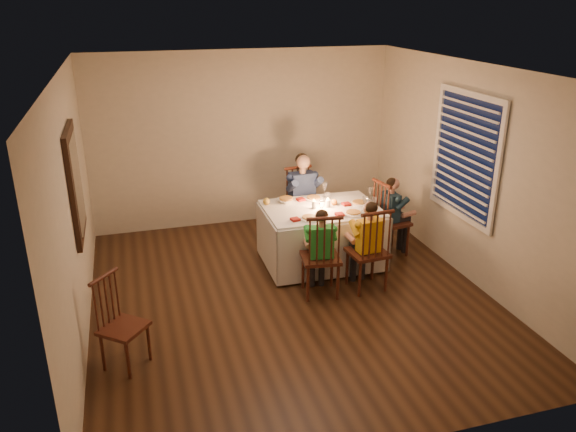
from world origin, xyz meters
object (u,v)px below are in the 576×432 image
object	(u,v)px
chair_near_left	(320,293)
serving_bowl	(286,201)
child_yellow	(365,287)
adult	(302,239)
chair_adult	(302,239)
chair_extra	(128,365)
chair_near_right	(365,287)
child_teal	(389,253)
dining_table	(321,224)
child_green	(320,293)
chair_end	(389,253)

from	to	relation	value
chair_near_left	serving_bowl	bearing A→B (deg)	-76.94
child_yellow	serving_bowl	distance (m)	1.53
adult	serving_bowl	distance (m)	1.01
chair_adult	chair_extra	xyz separation A→B (m)	(-2.51, -2.38, 0.00)
chair_near_right	child_teal	distance (m)	1.07
adult	dining_table	bearing A→B (deg)	-96.24
child_teal	chair_adult	bearing A→B (deg)	42.84
chair_near_right	child_green	bearing A→B (deg)	-6.13
adult	child_teal	bearing A→B (deg)	-44.53
chair_near_right	adult	distance (m)	1.63
chair_end	chair_extra	distance (m)	3.85
chair_adult	serving_bowl	size ratio (longest dim) A/B	4.73
dining_table	chair_end	size ratio (longest dim) A/B	1.42
chair_end	child_yellow	xyz separation A→B (m)	(-0.70, -0.81, 0.00)
dining_table	adult	size ratio (longest dim) A/B	1.18
chair_near_right	serving_bowl	world-z (taller)	serving_bowl
child_teal	chair_near_left	bearing A→B (deg)	113.16
dining_table	adult	distance (m)	0.97
child_yellow	serving_bowl	bearing A→B (deg)	-63.45
child_yellow	serving_bowl	size ratio (longest dim) A/B	4.99
chair_extra	child_green	size ratio (longest dim) A/B	0.87
chair_near_left	child_teal	world-z (taller)	child_teal
chair_near_left	chair_near_right	size ratio (longest dim) A/B	1.00
chair_near_right	child_green	distance (m)	0.58
chair_extra	adult	world-z (taller)	adult
dining_table	child_teal	bearing A→B (deg)	1.20
dining_table	serving_bowl	world-z (taller)	serving_bowl
chair_near_left	serving_bowl	distance (m)	1.37
chair_adult	child_yellow	size ratio (longest dim) A/B	0.95
chair_near_right	child_teal	size ratio (longest dim) A/B	0.97
chair_extra	child_yellow	size ratio (longest dim) A/B	0.84
child_green	serving_bowl	xyz separation A→B (m)	(-0.09, 1.10, 0.80)
child_teal	chair_extra	bearing A→B (deg)	105.80
chair_end	chair_near_right	bearing A→B (deg)	130.48
chair_adult	child_yellow	bearing A→B (deg)	-85.75
chair_adult	child_teal	size ratio (longest dim) A/B	0.97
chair_extra	child_green	xyz separation A→B (m)	(2.22, 0.79, 0.00)
chair_adult	chair_near_left	bearing A→B (deg)	-106.38
child_yellow	dining_table	bearing A→B (deg)	-74.39
child_teal	dining_table	bearing A→B (deg)	82.04
chair_near_right	child_yellow	xyz separation A→B (m)	(0.00, -0.00, 0.00)
chair_near_left	child_yellow	xyz separation A→B (m)	(0.58, -0.02, 0.00)
dining_table	chair_adult	distance (m)	0.97
chair_end	child_yellow	size ratio (longest dim) A/B	0.95
dining_table	chair_end	xyz separation A→B (m)	(1.00, 0.01, -0.55)
chair_extra	chair_near_right	bearing A→B (deg)	-34.47
child_teal	child_green	bearing A→B (deg)	113.16
adult	child_yellow	distance (m)	1.63
dining_table	chair_near_right	world-z (taller)	dining_table
child_yellow	serving_bowl	world-z (taller)	serving_bowl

